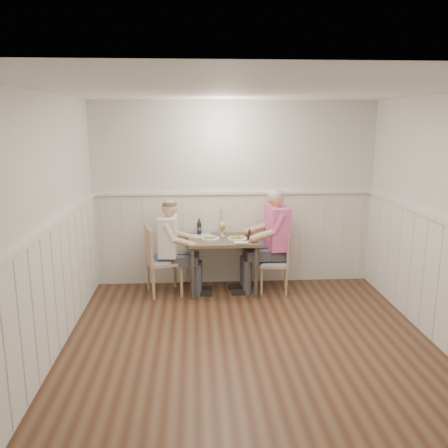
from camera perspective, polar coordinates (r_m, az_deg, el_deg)
The scene contains 16 objects.
ground_plane at distance 5.02m, azimuth 3.41°, elevation -15.35°, with size 4.50×4.50×0.00m, color #432617.
room_shell at distance 4.51m, azimuth 3.65°, elevation 1.94°, with size 4.04×4.54×2.60m.
wainscot at distance 5.38m, azimuth 2.61°, elevation -5.41°, with size 4.00×4.49×1.34m.
dining_table at distance 6.48m, azimuth -0.11°, elevation -2.64°, with size 0.94×0.70×0.75m.
chair_right at distance 6.57m, azimuth 6.49°, elevation -4.34°, with size 0.44×0.44×0.82m.
chair_left at distance 6.47m, azimuth -7.73°, elevation -4.08°, with size 0.55×0.55×0.94m.
man_in_pink at distance 6.56m, azimuth 5.99°, elevation -2.86°, with size 0.70×0.49×1.46m.
diner_cream at distance 6.45m, azimuth -6.33°, elevation -3.66°, with size 0.63×0.44×1.33m.
plate_man at distance 6.42m, azimuth 1.58°, elevation -1.66°, with size 0.27×0.27×0.07m.
plate_diner at distance 6.43m, azimuth -1.74°, elevation -1.67°, with size 0.25×0.25×0.06m.
beer_glass_a at distance 6.67m, azimuth -0.26°, elevation -0.28°, with size 0.07×0.07×0.17m.
beer_glass_b at distance 6.57m, azimuth -0.15°, elevation -0.42°, with size 0.07×0.07×0.18m.
beer_bottle at distance 6.67m, azimuth -3.00°, elevation -0.43°, with size 0.06×0.06×0.23m.
rolled_napkin at distance 6.17m, azimuth 2.06°, elevation -2.29°, with size 0.18×0.04×0.04m.
grass_vase at distance 6.69m, azimuth -0.52°, elevation 0.36°, with size 0.05×0.05×0.41m.
gingham_mat at distance 6.62m, azimuth -2.67°, elevation -1.39°, with size 0.35×0.32×0.01m.
Camera 1 is at (-0.57, -4.40, 2.35)m, focal length 38.00 mm.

